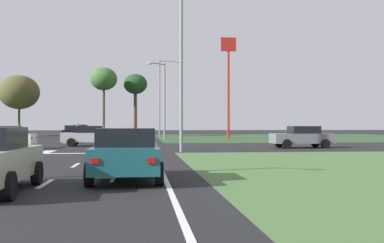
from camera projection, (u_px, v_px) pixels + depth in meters
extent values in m
plane|color=black|center=(55.00, 148.00, 33.51)|extent=(200.00, 200.00, 0.00)
cube|color=#2D4C28|center=(295.00, 137.00, 60.52)|extent=(35.00, 35.00, 0.01)
cube|color=gray|center=(92.00, 137.00, 58.38)|extent=(1.20, 36.00, 0.14)
cube|color=silver|center=(45.00, 184.00, 13.10)|extent=(0.14, 2.00, 0.01)
cube|color=silver|center=(76.00, 165.00, 19.07)|extent=(0.14, 2.00, 0.01)
cube|color=silver|center=(92.00, 155.00, 25.03)|extent=(0.14, 2.00, 0.01)
cube|color=silver|center=(101.00, 149.00, 31.00)|extent=(0.14, 2.00, 0.01)
cube|color=silver|center=(162.00, 172.00, 16.32)|extent=(0.14, 24.00, 0.01)
cube|color=silver|center=(101.00, 153.00, 26.94)|extent=(6.40, 0.50, 0.01)
cube|color=silver|center=(7.00, 152.00, 28.15)|extent=(0.70, 2.80, 0.01)
cube|color=silver|center=(27.00, 152.00, 28.27)|extent=(0.70, 2.80, 0.01)
cube|color=silver|center=(47.00, 152.00, 28.39)|extent=(0.70, 2.80, 0.01)
cube|color=black|center=(72.00, 133.00, 57.00)|extent=(1.74, 4.52, 0.68)
cube|color=black|center=(72.00, 128.00, 57.15)|extent=(1.53, 2.08, 0.52)
cube|color=red|center=(80.00, 132.00, 59.34)|extent=(0.20, 0.04, 0.14)
cube|color=red|center=(70.00, 132.00, 59.20)|extent=(0.20, 0.04, 0.14)
cylinder|color=black|center=(78.00, 136.00, 55.65)|extent=(0.22, 0.64, 0.64)
cylinder|color=black|center=(63.00, 136.00, 55.47)|extent=(0.22, 0.64, 0.64)
cylinder|color=black|center=(81.00, 135.00, 58.53)|extent=(0.22, 0.64, 0.64)
cylinder|color=black|center=(67.00, 135.00, 58.35)|extent=(0.22, 0.64, 0.64)
cube|color=silver|center=(2.00, 139.00, 31.72)|extent=(4.10, 1.86, 0.69)
cube|color=black|center=(5.00, 130.00, 31.74)|extent=(1.89, 1.64, 0.52)
cube|color=red|center=(32.00, 138.00, 31.23)|extent=(0.04, 0.20, 0.14)
cube|color=red|center=(37.00, 138.00, 32.64)|extent=(0.04, 0.20, 0.14)
cylinder|color=black|center=(19.00, 145.00, 30.93)|extent=(0.64, 0.22, 0.64)
cylinder|color=black|center=(26.00, 144.00, 32.78)|extent=(0.64, 0.22, 0.64)
cube|color=#B7B7BC|center=(92.00, 137.00, 35.83)|extent=(4.39, 1.82, 0.69)
cube|color=black|center=(90.00, 129.00, 35.82)|extent=(2.02, 1.60, 0.52)
cube|color=red|center=(63.00, 136.00, 36.29)|extent=(0.04, 0.20, 0.14)
cube|color=red|center=(60.00, 137.00, 34.91)|extent=(0.04, 0.20, 0.14)
cylinder|color=black|center=(112.00, 141.00, 36.88)|extent=(0.64, 0.22, 0.64)
cylinder|color=black|center=(110.00, 142.00, 35.07)|extent=(0.64, 0.22, 0.64)
cylinder|color=black|center=(75.00, 142.00, 36.59)|extent=(0.64, 0.22, 0.64)
cylinder|color=black|center=(71.00, 142.00, 34.78)|extent=(0.64, 0.22, 0.64)
cube|color=#19565B|center=(126.00, 157.00, 14.02)|extent=(1.85, 4.34, 0.69)
cube|color=black|center=(126.00, 137.00, 13.87)|extent=(1.63, 1.99, 0.52)
cube|color=red|center=(95.00, 161.00, 11.77)|extent=(0.20, 0.04, 0.14)
cube|color=red|center=(152.00, 161.00, 11.92)|extent=(0.20, 0.04, 0.14)
cylinder|color=black|center=(99.00, 165.00, 15.30)|extent=(0.22, 0.64, 0.64)
cylinder|color=black|center=(156.00, 165.00, 15.49)|extent=(0.22, 0.64, 0.64)
cylinder|color=black|center=(89.00, 174.00, 12.54)|extent=(0.22, 0.64, 0.64)
cylinder|color=black|center=(159.00, 174.00, 12.73)|extent=(0.22, 0.64, 0.64)
cube|color=slate|center=(302.00, 138.00, 33.23)|extent=(4.20, 1.86, 0.68)
cube|color=black|center=(304.00, 130.00, 33.25)|extent=(1.93, 1.64, 0.52)
cube|color=red|center=(335.00, 138.00, 32.74)|extent=(0.04, 0.20, 0.14)
cube|color=red|center=(327.00, 137.00, 34.15)|extent=(0.04, 0.20, 0.14)
cylinder|color=black|center=(287.00, 144.00, 32.16)|extent=(0.64, 0.22, 0.64)
cylinder|color=black|center=(279.00, 143.00, 34.01)|extent=(0.64, 0.22, 0.64)
cylinder|color=black|center=(325.00, 144.00, 32.44)|extent=(0.64, 0.22, 0.64)
cylinder|color=black|center=(315.00, 143.00, 34.29)|extent=(0.64, 0.22, 0.64)
cube|color=maroon|center=(81.00, 131.00, 64.98)|extent=(1.84, 4.14, 0.77)
cube|color=black|center=(81.00, 126.00, 65.13)|extent=(1.62, 1.90, 0.52)
cube|color=red|center=(88.00, 130.00, 67.13)|extent=(0.20, 0.04, 0.14)
cube|color=red|center=(78.00, 130.00, 66.98)|extent=(0.20, 0.04, 0.14)
cylinder|color=black|center=(87.00, 134.00, 63.75)|extent=(0.22, 0.64, 0.64)
cylinder|color=black|center=(73.00, 134.00, 63.56)|extent=(0.22, 0.64, 0.64)
cylinder|color=black|center=(89.00, 134.00, 66.39)|extent=(0.22, 0.64, 0.64)
cylinder|color=black|center=(76.00, 134.00, 66.20)|extent=(0.22, 0.64, 0.64)
cylinder|color=black|center=(37.00, 173.00, 12.91)|extent=(0.22, 0.64, 0.64)
cylinder|color=black|center=(9.00, 186.00, 10.18)|extent=(0.22, 0.64, 0.64)
cylinder|color=gray|center=(181.00, 61.00, 28.38)|extent=(0.20, 0.20, 10.89)
cylinder|color=gray|center=(164.00, 102.00, 50.00)|extent=(0.20, 0.20, 8.05)
cylinder|color=gray|center=(157.00, 64.00, 49.23)|extent=(1.62, 1.51, 0.10)
ellipsoid|color=#B2B2A8|center=(150.00, 64.00, 48.43)|extent=(0.56, 0.28, 0.20)
cylinder|color=gray|center=(160.00, 98.00, 64.75)|extent=(0.20, 0.20, 10.38)
cylinder|color=gray|center=(168.00, 61.00, 64.94)|extent=(2.38, 0.17, 0.10)
ellipsoid|color=#B2B2A8|center=(177.00, 62.00, 65.10)|extent=(0.56, 0.28, 0.20)
cylinder|color=#335184|center=(77.00, 137.00, 44.11)|extent=(0.16, 0.16, 0.70)
cylinder|color=#9E8966|center=(77.00, 129.00, 44.11)|extent=(0.34, 0.34, 0.73)
sphere|color=tan|center=(77.00, 124.00, 44.11)|extent=(0.21, 0.21, 0.21)
cylinder|color=red|center=(228.00, 95.00, 56.14)|extent=(0.28, 0.28, 10.31)
cube|color=red|center=(228.00, 44.00, 56.17)|extent=(1.80, 0.30, 1.60)
torus|color=yellow|center=(225.00, 45.00, 56.30)|extent=(0.96, 0.16, 0.96)
torus|color=yellow|center=(231.00, 45.00, 56.38)|extent=(0.96, 0.16, 0.96)
cylinder|color=#423323|center=(19.00, 120.00, 64.84)|extent=(0.29, 0.29, 4.53)
ellipsoid|color=#4C4728|center=(19.00, 92.00, 64.86)|extent=(5.46, 5.46, 4.64)
cylinder|color=#423323|center=(104.00, 111.00, 64.43)|extent=(0.32, 0.32, 6.81)
ellipsoid|color=#38602D|center=(104.00, 79.00, 64.45)|extent=(3.64, 3.64, 3.09)
cylinder|color=#423323|center=(135.00, 113.00, 67.66)|extent=(0.46, 0.46, 6.47)
ellipsoid|color=#1E421E|center=(135.00, 84.00, 67.68)|extent=(3.36, 3.36, 2.86)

